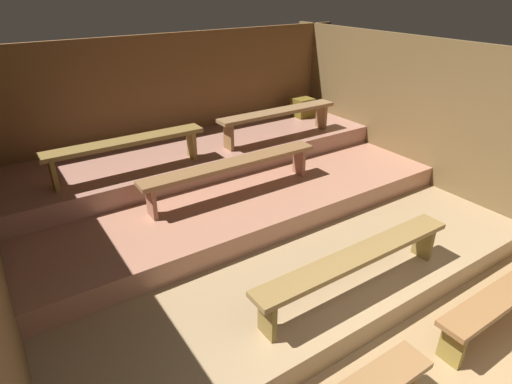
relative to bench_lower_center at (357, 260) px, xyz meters
The scene contains 11 objects.
ground 1.24m from the bench_lower_center, 92.91° to the left, with size 6.10×6.25×0.08m, color #A17F54.
wall_back 3.84m from the bench_lower_center, 90.80° to the left, with size 6.10×0.06×2.23m, color brown.
wall_right 2.87m from the bench_lower_center, 21.78° to the left, with size 0.06×6.25×2.23m, color brown.
platform_lower 1.77m from the bench_lower_center, 91.80° to the left, with size 5.30×4.16×0.26m, color #A1845D.
platform_middle 2.42m from the bench_lower_center, 91.27° to the left, with size 5.30×2.72×0.26m, color #AD755B.
platform_upper 3.05m from the bench_lower_center, 91.00° to the left, with size 5.30×1.44×0.26m, color #A4725F.
bench_lower_center is the anchor object (origin of this frame).
bench_middle_center 1.96m from the bench_lower_center, 94.81° to the left, with size 2.33×0.26×0.42m.
bench_upper_left 2.98m from the bench_lower_center, 113.70° to the left, with size 1.93×0.26×0.42m.
bench_upper_right 2.94m from the bench_lower_center, 68.23° to the left, with size 1.93×0.26×0.42m.
wooden_crate_upper 3.97m from the bench_lower_center, 58.14° to the left, with size 0.31×0.31×0.31m, color brown.
Camera 1 is at (-2.45, -0.42, 2.90)m, focal length 29.45 mm.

